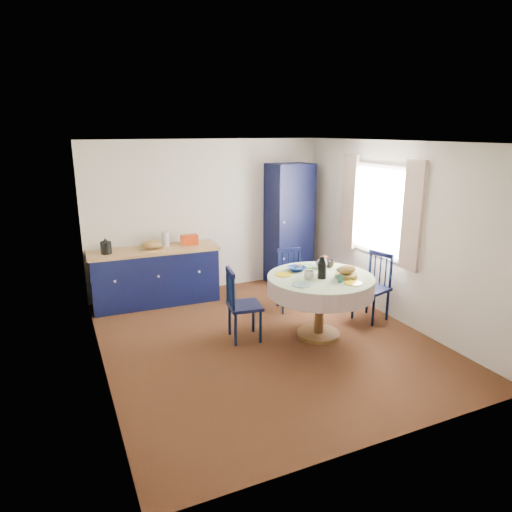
{
  "coord_description": "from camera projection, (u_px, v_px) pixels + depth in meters",
  "views": [
    {
      "loc": [
        -2.34,
        -4.9,
        2.63
      ],
      "look_at": [
        -0.04,
        0.2,
        1.08
      ],
      "focal_mm": 32.0,
      "sensor_mm": 36.0,
      "label": 1
    }
  ],
  "objects": [
    {
      "name": "chair_left",
      "position": [
        241.0,
        304.0,
        5.83
      ],
      "size": [
        0.46,
        0.48,
        0.95
      ],
      "rotation": [
        0.0,
        0.0,
        1.42
      ],
      "color": "black",
      "rests_on": "floor"
    },
    {
      "name": "wall_left",
      "position": [
        95.0,
        266.0,
        4.81
      ],
      "size": [
        0.02,
        4.5,
        2.5
      ],
      "primitive_type": "cube",
      "color": "white",
      "rests_on": "floor"
    },
    {
      "name": "cobalt_bowl",
      "position": [
        296.0,
        269.0,
        6.05
      ],
      "size": [
        0.24,
        0.24,
        0.06
      ],
      "primitive_type": "imported",
      "color": "navy",
      "rests_on": "dining_table"
    },
    {
      "name": "mug_d",
      "position": [
        299.0,
        267.0,
        6.05
      ],
      "size": [
        0.1,
        0.1,
        0.09
      ],
      "primitive_type": "imported",
      "color": "silver",
      "rests_on": "dining_table"
    },
    {
      "name": "dining_table",
      "position": [
        321.0,
        286.0,
        5.87
      ],
      "size": [
        1.36,
        1.36,
        1.11
      ],
      "color": "brown",
      "rests_on": "floor"
    },
    {
      "name": "ceiling",
      "position": [
        267.0,
        142.0,
        5.27
      ],
      "size": [
        4.5,
        4.5,
        0.0
      ],
      "primitive_type": "plane",
      "rotation": [
        3.14,
        0.0,
        0.0
      ],
      "color": "white",
      "rests_on": "wall_back"
    },
    {
      "name": "floor",
      "position": [
        265.0,
        339.0,
        5.94
      ],
      "size": [
        4.5,
        4.5,
        0.0
      ],
      "primitive_type": "plane",
      "color": "black",
      "rests_on": "ground"
    },
    {
      "name": "chair_right",
      "position": [
        373.0,
        286.0,
        6.48
      ],
      "size": [
        0.52,
        0.53,
        0.97
      ],
      "rotation": [
        0.0,
        0.0,
        -1.3
      ],
      "color": "black",
      "rests_on": "floor"
    },
    {
      "name": "window",
      "position": [
        379.0,
        210.0,
        6.57
      ],
      "size": [
        0.1,
        1.74,
        1.45
      ],
      "color": "white",
      "rests_on": "wall_right"
    },
    {
      "name": "chair_far",
      "position": [
        291.0,
        279.0,
        6.86
      ],
      "size": [
        0.49,
        0.47,
        0.92
      ],
      "rotation": [
        0.0,
        0.0,
        -0.22
      ],
      "color": "black",
      "rests_on": "floor"
    },
    {
      "name": "wall_right",
      "position": [
        395.0,
        232.0,
        6.39
      ],
      "size": [
        0.02,
        4.5,
        2.5
      ],
      "primitive_type": "cube",
      "color": "white",
      "rests_on": "floor"
    },
    {
      "name": "mug_c",
      "position": [
        329.0,
        264.0,
        6.21
      ],
      "size": [
        0.12,
        0.12,
        0.1
      ],
      "primitive_type": "imported",
      "color": "black",
      "rests_on": "dining_table"
    },
    {
      "name": "mug_a",
      "position": [
        309.0,
        275.0,
        5.72
      ],
      "size": [
        0.13,
        0.13,
        0.1
      ],
      "primitive_type": "imported",
      "color": "silver",
      "rests_on": "dining_table"
    },
    {
      "name": "mug_b",
      "position": [
        340.0,
        279.0,
        5.6
      ],
      "size": [
        0.09,
        0.09,
        0.08
      ],
      "primitive_type": "imported",
      "color": "#337675",
      "rests_on": "dining_table"
    },
    {
      "name": "pantry_cabinet",
      "position": [
        289.0,
        224.0,
        7.97
      ],
      "size": [
        0.78,
        0.6,
        2.09
      ],
      "rotation": [
        0.0,
        0.0,
        0.1
      ],
      "color": "black",
      "rests_on": "floor"
    },
    {
      "name": "wall_back",
      "position": [
        208.0,
        216.0,
        7.58
      ],
      "size": [
        4.0,
        0.02,
        2.5
      ],
      "primitive_type": "cube",
      "color": "white",
      "rests_on": "floor"
    },
    {
      "name": "kitchen_counter",
      "position": [
        155.0,
        275.0,
        7.09
      ],
      "size": [
        1.98,
        0.69,
        1.12
      ],
      "rotation": [
        0.0,
        0.0,
        -0.04
      ],
      "color": "black",
      "rests_on": "floor"
    }
  ]
}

